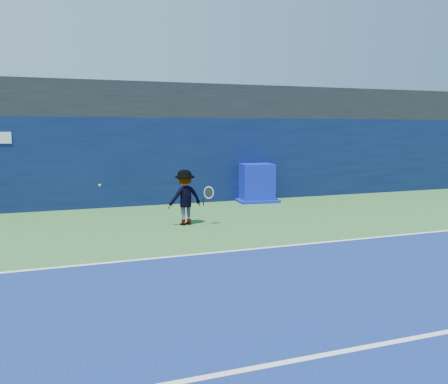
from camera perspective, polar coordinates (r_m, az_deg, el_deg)
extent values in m
plane|color=#346D31|center=(8.35, 10.35, -11.24)|extent=(80.00, 80.00, 0.00)
cube|color=white|center=(10.91, 2.10, -6.64)|extent=(24.00, 0.10, 0.01)
cube|color=white|center=(6.84, 19.44, -15.75)|extent=(24.00, 0.10, 0.01)
cube|color=black|center=(18.73, -8.27, 10.16)|extent=(36.00, 3.00, 1.20)
cube|color=#0B173E|center=(17.77, -7.43, 3.56)|extent=(36.00, 1.00, 3.00)
cube|color=#0C18AF|center=(18.14, 3.65, 1.10)|extent=(1.28, 1.28, 1.37)
cube|color=#0B1E9E|center=(18.22, 3.64, -0.90)|extent=(1.60, 1.60, 0.09)
imported|color=white|center=(13.68, -4.50, -0.62)|extent=(1.06, 0.72, 1.51)
cylinder|color=black|center=(13.60, -2.37, -1.11)|extent=(0.07, 0.13, 0.24)
torus|color=white|center=(13.56, -1.75, -0.07)|extent=(0.28, 0.16, 0.27)
cylinder|color=black|center=(13.56, -1.75, -0.07)|extent=(0.23, 0.12, 0.23)
sphere|color=#CFDD18|center=(12.86, -14.02, 0.77)|extent=(0.06, 0.06, 0.06)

